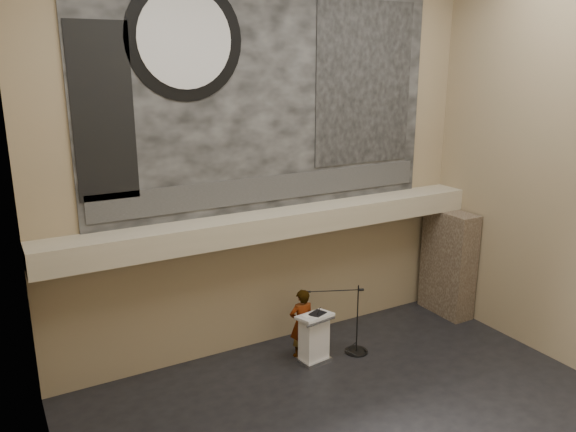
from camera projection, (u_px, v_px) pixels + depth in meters
wall_back at (270, 160)px, 12.04m from camera, size 10.00×0.02×8.50m
wall_left at (39, 250)px, 6.32m from camera, size 0.02×8.00×8.50m
soffit at (279, 223)px, 12.04m from camera, size 10.00×0.80×0.50m
sprinkler_left at (210, 248)px, 11.33m from camera, size 0.04×0.04×0.06m
sprinkler_right at (352, 224)px, 12.97m from camera, size 0.04×0.04×0.06m
banner at (270, 91)px, 11.62m from camera, size 8.00×0.05×5.00m
banner_text_strip at (272, 188)px, 12.14m from camera, size 7.76×0.02×0.55m
banner_clock_rim at (185, 39)px, 10.48m from camera, size 2.30×0.02×2.30m
banner_clock_face at (185, 39)px, 10.46m from camera, size 1.84×0.02×1.84m
banner_building_print at (365, 84)px, 12.69m from camera, size 2.60×0.02×3.60m
banner_brick_print at (103, 113)px, 10.07m from camera, size 1.10×0.02×3.20m
stone_pier at (448, 263)px, 14.28m from camera, size 0.60×1.40×2.70m
lectern at (314, 338)px, 12.08m from camera, size 0.78×0.60×1.13m
binder at (318, 314)px, 11.93m from camera, size 0.40×0.37×0.04m
papers at (310, 316)px, 11.84m from camera, size 0.28×0.33×0.00m
speaker_person at (302, 323)px, 12.23m from camera, size 0.60×0.42×1.57m
mic_stand at (355, 342)px, 12.53m from camera, size 1.35×0.74×1.60m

